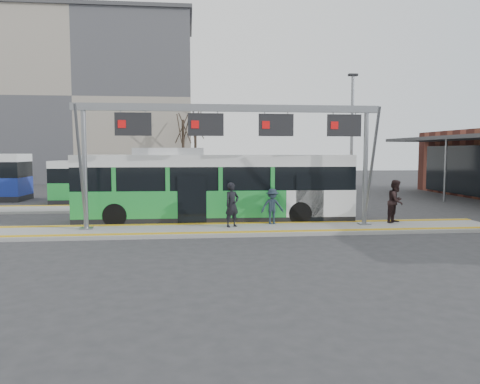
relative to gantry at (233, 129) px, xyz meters
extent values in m
plane|color=#2D2D30|center=(0.35, -0.25, -4.30)|extent=(120.00, 120.00, 0.00)
cube|color=gray|center=(0.35, -0.25, -4.22)|extent=(22.00, 3.00, 0.15)
cube|color=gray|center=(-3.65, 7.75, -4.22)|extent=(20.00, 3.00, 0.15)
cube|color=gold|center=(0.35, 0.90, -4.14)|extent=(22.00, 0.35, 0.02)
cube|color=gold|center=(0.35, -1.40, -4.14)|extent=(22.00, 0.35, 0.02)
cube|color=gold|center=(-3.65, 8.90, -4.14)|extent=(20.00, 0.35, 0.02)
cylinder|color=slate|center=(-6.15, 0.05, -1.62)|extent=(0.20, 0.20, 5.05)
cube|color=slate|center=(-6.15, 0.05, -4.12)|extent=(0.50, 0.50, 0.06)
cylinder|color=slate|center=(-6.15, -0.65, -1.62)|extent=(0.12, 1.46, 4.90)
cylinder|color=slate|center=(5.85, 0.05, -1.62)|extent=(0.20, 0.20, 5.05)
cube|color=slate|center=(5.85, 0.05, -4.12)|extent=(0.50, 0.50, 0.06)
cylinder|color=slate|center=(5.85, -0.65, -1.62)|extent=(0.12, 1.46, 4.90)
cube|color=slate|center=(-0.15, 0.05, 0.90)|extent=(13.00, 0.25, 0.30)
cube|color=black|center=(-4.15, 0.05, 0.20)|extent=(1.50, 0.12, 0.95)
cube|color=#B60B0B|center=(-4.60, -0.02, 0.20)|extent=(0.32, 0.02, 0.32)
cube|color=black|center=(-1.15, 0.05, 0.20)|extent=(1.50, 0.12, 0.95)
cube|color=#B60B0B|center=(-1.60, -0.02, 0.20)|extent=(0.32, 0.02, 0.32)
cube|color=black|center=(1.85, 0.05, 0.20)|extent=(1.50, 0.12, 0.95)
cube|color=#B60B0B|center=(1.40, -0.02, 0.20)|extent=(0.32, 0.02, 0.32)
cube|color=black|center=(4.85, 0.05, 0.20)|extent=(1.50, 0.12, 0.95)
cube|color=#B60B0B|center=(4.40, -0.02, 0.20)|extent=(0.32, 0.02, 0.32)
cylinder|color=slate|center=(15.15, 9.75, -2.15)|extent=(0.14, 0.14, 4.30)
cube|color=#A19686|center=(-13.65, 35.75, 4.70)|extent=(24.00, 12.00, 18.00)
cube|color=#3F3F42|center=(-13.65, 35.75, 13.90)|extent=(24.50, 12.50, 0.40)
cube|color=black|center=(-0.64, 2.43, -4.11)|extent=(12.94, 3.14, 0.38)
cube|color=green|center=(-0.64, 2.43, -3.31)|extent=(12.94, 3.14, 1.23)
cube|color=black|center=(-0.64, 2.43, -2.16)|extent=(12.94, 3.06, 1.07)
cube|color=white|center=(-0.64, 2.43, -1.35)|extent=(12.94, 3.14, 0.54)
cube|color=orange|center=(5.78, 2.23, -1.46)|extent=(0.11, 1.91, 0.30)
cube|color=white|center=(-2.78, 2.50, -0.92)|extent=(3.27, 2.01, 0.32)
cylinder|color=black|center=(-5.18, 1.36, -3.76)|extent=(1.08, 0.36, 1.07)
cylinder|color=black|center=(-5.10, 3.79, -3.76)|extent=(1.08, 0.36, 1.07)
cylinder|color=black|center=(3.18, 1.09, -3.76)|extent=(1.08, 0.36, 1.07)
cylinder|color=black|center=(3.26, 3.52, -3.76)|extent=(1.08, 0.36, 1.07)
cube|color=black|center=(-5.11, 11.22, -4.14)|extent=(11.16, 2.93, 0.32)
cube|color=green|center=(-5.11, 11.22, -3.45)|extent=(11.16, 2.93, 1.06)
cube|color=black|center=(-5.11, 11.22, -2.46)|extent=(11.16, 2.86, 0.92)
cube|color=white|center=(-5.11, 11.22, -1.77)|extent=(11.16, 2.93, 0.46)
cylinder|color=black|center=(-9.03, 10.40, -3.84)|extent=(0.93, 0.32, 0.92)
cylinder|color=black|center=(-8.92, 12.45, -3.84)|extent=(0.93, 0.32, 0.92)
cylinder|color=black|center=(-1.85, 10.02, -3.84)|extent=(0.93, 0.32, 0.92)
cylinder|color=black|center=(-1.74, 12.07, -3.84)|extent=(0.93, 0.32, 0.92)
imported|color=black|center=(-0.06, -0.03, -3.20)|extent=(0.83, 0.76, 1.91)
imported|color=black|center=(7.45, 0.37, -3.18)|extent=(1.19, 1.18, 1.95)
imported|color=#1E2B36|center=(1.80, 0.57, -3.36)|extent=(1.05, 0.65, 1.58)
cylinder|color=#382B21|center=(-2.46, 28.14, -1.03)|extent=(0.28, 0.28, 6.54)
cylinder|color=#382B21|center=(-1.19, 30.10, -0.63)|extent=(0.28, 0.28, 7.34)
cylinder|color=slate|center=(6.93, 4.92, -0.57)|extent=(0.16, 0.16, 7.47)
cube|color=black|center=(6.93, 4.92, 3.17)|extent=(0.50, 0.25, 0.12)
camera|label=1|loc=(-1.86, -19.80, -0.91)|focal=35.00mm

